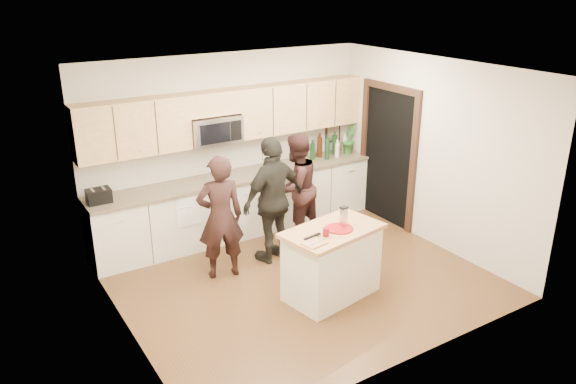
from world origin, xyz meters
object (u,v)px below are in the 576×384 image
woman_left (220,217)px  toaster (99,196)px  island (332,262)px  woman_center (296,187)px  woman_right (273,200)px

woman_left → toaster: bearing=-26.7°
island → woman_center: 1.75m
island → toaster: 3.14m
island → woman_center: size_ratio=0.81×
island → toaster: size_ratio=4.24×
woman_right → woman_center: bearing=-159.7°
woman_center → woman_right: bearing=18.0°
woman_left → woman_center: (1.44, 0.45, -0.02)m
woman_left → island: bearing=141.1°
woman_right → toaster: bearing=-38.8°
woman_right → island: bearing=81.7°
woman_center → woman_right: (-0.63, -0.41, 0.08)m
toaster → woman_center: woman_center is taller
island → woman_left: (-0.91, 1.18, 0.37)m
woman_center → woman_right: woman_right is taller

